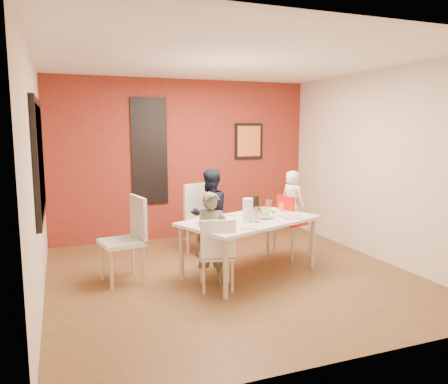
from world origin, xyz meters
name	(u,v)px	position (x,y,z in m)	size (l,w,h in m)	color
ground	(232,276)	(0.00, 0.00, 0.00)	(4.50, 4.50, 0.00)	brown
ceiling	(233,59)	(0.00, 0.00, 2.70)	(4.50, 4.50, 0.02)	white
wall_back	(184,159)	(0.00, 2.25, 1.35)	(4.50, 0.02, 2.70)	#F0DEC6
wall_front	(342,199)	(0.00, -2.25, 1.35)	(4.50, 0.02, 2.70)	#F0DEC6
wall_left	(36,179)	(-2.25, 0.00, 1.35)	(0.02, 4.50, 2.70)	#F0DEC6
wall_right	(379,166)	(2.25, 0.00, 1.35)	(0.02, 4.50, 2.70)	#F0DEC6
brick_accent_wall	(184,159)	(0.00, 2.23, 1.35)	(4.50, 0.02, 2.70)	maroon
picture_window_frame	(39,159)	(-2.22, 0.20, 1.55)	(0.05, 1.70, 1.30)	black
picture_window_pane	(40,159)	(-2.21, 0.20, 1.55)	(0.02, 1.55, 1.15)	black
glassblock_strip	(149,151)	(-0.60, 2.21, 1.50)	(0.55, 0.03, 1.70)	silver
glassblock_surround	(149,151)	(-0.60, 2.21, 1.50)	(0.60, 0.03, 1.76)	black
art_print_frame	(249,141)	(1.20, 2.21, 1.65)	(0.54, 0.03, 0.64)	black
art_print_canvas	(249,141)	(1.20, 2.19, 1.65)	(0.44, 0.01, 0.54)	orange
dining_table	(250,224)	(0.24, -0.01, 0.66)	(1.98, 1.54, 0.73)	white
chair_near	(217,251)	(-0.36, -0.42, 0.48)	(0.48, 0.48, 0.87)	silver
chair_far	(202,214)	(-0.02, 1.17, 0.59)	(0.63, 0.63, 1.05)	silver
chair_left	(129,234)	(-1.25, 0.30, 0.59)	(0.57, 0.57, 1.05)	silver
high_chair	(291,221)	(1.07, 0.42, 0.56)	(0.48, 0.48, 0.93)	red
child_near	(212,239)	(-0.34, -0.19, 0.57)	(0.41, 0.27, 1.13)	brown
child_far	(210,213)	(0.01, 0.93, 0.65)	(0.63, 0.49, 1.30)	black
toddler	(292,196)	(1.10, 0.43, 0.92)	(0.36, 0.23, 0.73)	white
plate_near_left	(248,227)	(0.02, -0.44, 0.73)	(0.21, 0.21, 0.01)	white
plate_far_mid	(235,214)	(0.17, 0.33, 0.73)	(0.21, 0.21, 0.01)	white
plate_near_right	(291,217)	(0.79, -0.11, 0.73)	(0.24, 0.24, 0.01)	white
plate_far_left	(204,221)	(-0.37, 0.05, 0.73)	(0.22, 0.22, 0.01)	white
salad_bowl_a	(264,216)	(0.43, -0.02, 0.76)	(0.24, 0.24, 0.06)	white
salad_bowl_b	(266,210)	(0.63, 0.32, 0.76)	(0.24, 0.24, 0.06)	white
wine_bottle	(256,206)	(0.40, 0.14, 0.86)	(0.07, 0.07, 0.27)	black
wine_glass_a	(257,214)	(0.26, -0.17, 0.82)	(0.07, 0.07, 0.19)	silver
wine_glass_b	(269,208)	(0.55, 0.09, 0.84)	(0.08, 0.08, 0.22)	white
paper_towel_roll	(248,210)	(0.15, -0.13, 0.87)	(0.13, 0.13, 0.29)	white
condiment_red	(260,213)	(0.39, 0.02, 0.80)	(0.04, 0.04, 0.14)	red
condiment_green	(256,211)	(0.39, 0.12, 0.80)	(0.03, 0.03, 0.14)	#357A28
condiment_brown	(249,212)	(0.28, 0.11, 0.80)	(0.04, 0.04, 0.15)	brown
sippy_cup	(282,207)	(0.87, 0.32, 0.79)	(0.07, 0.07, 0.12)	orange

